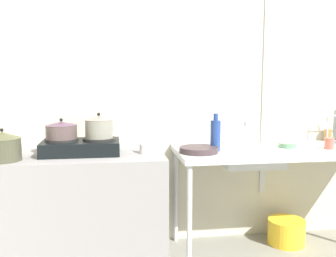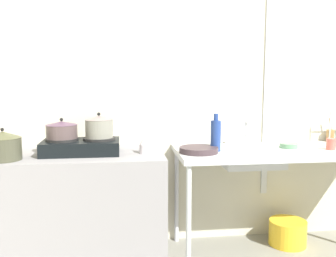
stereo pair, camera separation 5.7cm
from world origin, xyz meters
TOP-DOWN VIEW (x-y plane):
  - wall_back at (0.00, 1.47)m, footprint 5.38×0.10m
  - wall_metal_strip at (-0.04, 1.41)m, footprint 0.05×0.01m
  - counter_concrete at (-1.60, 1.10)m, footprint 1.30×0.64m
  - counter_sink at (-0.01, 1.10)m, footprint 1.67×0.64m
  - stove at (-1.54, 1.10)m, footprint 0.54×0.32m
  - pot_on_left_burner at (-1.67, 1.10)m, footprint 0.22×0.22m
  - pot_on_right_burner at (-1.41, 1.10)m, footprint 0.20×0.20m
  - pot_beside_stove at (-2.03, 0.94)m, footprint 0.24×0.24m
  - percolator at (-1.08, 1.06)m, footprint 0.08×0.08m
  - sink_basin at (-0.27, 1.07)m, footprint 0.45×0.28m
  - faucet at (-0.27, 1.19)m, footprint 0.14×0.08m
  - frying_pan at (-0.69, 1.02)m, footprint 0.28×0.28m
  - cup_by_rack at (0.33, 1.02)m, footprint 0.07×0.07m
  - small_bowl_on_drainboard at (0.04, 1.13)m, footprint 0.14×0.14m
  - bottle_by_sink at (-0.56, 1.07)m, footprint 0.08×0.08m
  - utensil_jar at (0.52, 1.36)m, footprint 0.07×0.07m
  - bucket_on_floor at (0.10, 1.19)m, footprint 0.30×0.30m

SIDE VIEW (x-z plane):
  - bucket_on_floor at x=0.10m, z-range 0.00..0.20m
  - counter_concrete at x=-1.60m, z-range 0.00..0.82m
  - sink_basin at x=-0.27m, z-range 0.70..0.82m
  - counter_sink at x=-0.01m, z-range 0.36..1.18m
  - small_bowl_on_drainboard at x=0.04m, z-range 0.82..0.86m
  - frying_pan at x=-0.69m, z-range 0.82..0.87m
  - cup_by_rack at x=0.33m, z-range 0.82..0.91m
  - utensil_jar at x=0.52m, z-range 0.78..0.98m
  - stove at x=-1.54m, z-range 0.82..0.94m
  - percolator at x=-1.08m, z-range 0.82..0.95m
  - pot_beside_stove at x=-2.03m, z-range 0.81..1.03m
  - bottle_by_sink at x=-0.56m, z-range 0.80..1.09m
  - pot_on_left_burner at x=-1.67m, z-range 0.93..1.07m
  - faucet at x=-0.27m, z-range 0.87..1.13m
  - pot_on_right_burner at x=-1.41m, z-range 0.93..1.11m
  - wall_back at x=0.00m, z-range 0.00..2.51m
  - wall_metal_strip at x=-0.04m, z-range 0.38..2.39m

